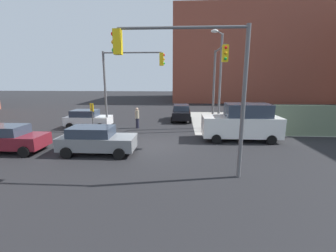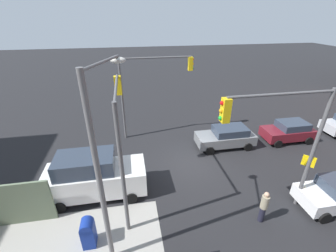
% 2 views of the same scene
% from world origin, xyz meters
% --- Properties ---
extents(ground_plane, '(120.00, 120.00, 0.00)m').
position_xyz_m(ground_plane, '(0.00, 0.00, 0.00)').
color(ground_plane, black).
extents(sidewalk_corner, '(12.00, 12.00, 0.01)m').
position_xyz_m(sidewalk_corner, '(9.00, 9.00, 0.01)').
color(sidewalk_corner, '#9E9B93').
rests_on(sidewalk_corner, ground).
extents(building_warehouse_north, '(32.00, 18.00, 16.40)m').
position_xyz_m(building_warehouse_north, '(16.35, 34.00, 8.20)').
color(building_warehouse_north, brown).
rests_on(building_warehouse_north, ground).
extents(smokestack, '(1.80, 1.80, 17.06)m').
position_xyz_m(smokestack, '(26.55, 30.00, 8.53)').
color(smokestack, brown).
rests_on(smokestack, ground).
extents(traffic_signal_nw_corner, '(5.12, 0.36, 6.50)m').
position_xyz_m(traffic_signal_nw_corner, '(-2.56, 4.50, 4.61)').
color(traffic_signal_nw_corner, '#59595B').
rests_on(traffic_signal_nw_corner, ground).
extents(traffic_signal_se_corner, '(5.64, 0.36, 6.50)m').
position_xyz_m(traffic_signal_se_corner, '(2.34, -4.50, 4.64)').
color(traffic_signal_se_corner, '#59595B').
rests_on(traffic_signal_se_corner, ground).
extents(traffic_signal_ne_corner, '(0.36, 4.58, 6.50)m').
position_xyz_m(traffic_signal_ne_corner, '(4.50, 2.79, 4.57)').
color(traffic_signal_ne_corner, '#59595B').
rests_on(traffic_signal_ne_corner, ground).
extents(street_lamp_corner, '(1.32, 2.49, 8.00)m').
position_xyz_m(street_lamp_corner, '(5.06, 5.46, 4.70)').
color(street_lamp_corner, slate).
rests_on(street_lamp_corner, ground).
extents(warning_sign_two_way, '(0.48, 0.48, 2.40)m').
position_xyz_m(warning_sign_two_way, '(-5.40, 3.62, 1.64)').
color(warning_sign_two_way, '#4C4C4C').
rests_on(warning_sign_two_way, ground).
extents(mailbox_blue, '(0.56, 0.64, 1.43)m').
position_xyz_m(mailbox_blue, '(6.20, 5.00, 0.76)').
color(mailbox_blue, navy).
rests_on(mailbox_blue, ground).
extents(hatchback_maroon, '(3.93, 2.02, 1.62)m').
position_xyz_m(hatchback_maroon, '(-8.36, -1.70, 0.84)').
color(hatchback_maroon, maroon).
rests_on(hatchback_maroon, ground).
extents(hatchback_gray, '(4.39, 2.02, 1.62)m').
position_xyz_m(hatchback_gray, '(-3.08, -1.72, 0.84)').
color(hatchback_gray, slate).
rests_on(hatchback_gray, ground).
extents(coupe_white, '(3.86, 2.02, 1.62)m').
position_xyz_m(coupe_white, '(-6.38, 4.96, 0.84)').
color(coupe_white, white).
rests_on(coupe_white, ground).
extents(sedan_black, '(2.02, 4.01, 1.62)m').
position_xyz_m(sedan_black, '(1.89, 9.10, 0.84)').
color(sedan_black, black).
rests_on(sedan_black, ground).
extents(van_white_delivery, '(5.40, 2.32, 2.62)m').
position_xyz_m(van_white_delivery, '(6.22, 1.80, 1.28)').
color(van_white_delivery, white).
rests_on(van_white_delivery, ground).
extents(pedestrian_crossing, '(0.36, 0.36, 1.83)m').
position_xyz_m(pedestrian_crossing, '(-2.00, 5.20, 0.96)').
color(pedestrian_crossing, '#9E937A').
rests_on(pedestrian_crossing, ground).
extents(pedestrian_waiting, '(0.36, 0.36, 1.62)m').
position_xyz_m(pedestrian_waiting, '(6.80, 7.40, 0.84)').
color(pedestrian_waiting, navy).
rests_on(pedestrian_waiting, ground).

